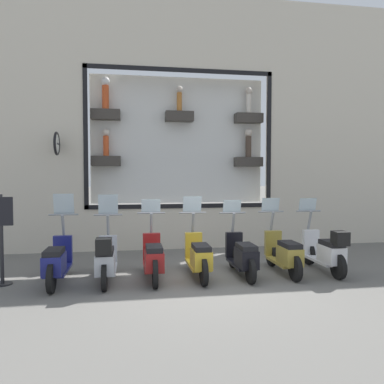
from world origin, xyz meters
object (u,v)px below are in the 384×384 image
at_px(scooter_navy_6, 57,262).
at_px(scooter_yellow_3, 199,257).
at_px(scooter_red_4, 153,258).
at_px(scooter_white_0, 326,251).
at_px(scooter_black_2, 242,256).
at_px(scooter_silver_5, 106,259).
at_px(shop_sign_post, 1,236).
at_px(scooter_olive_1, 284,254).

bearing_deg(scooter_navy_6, scooter_yellow_3, -90.06).
bearing_deg(scooter_navy_6, scooter_red_4, -90.10).
bearing_deg(scooter_white_0, scooter_yellow_3, 88.70).
relative_size(scooter_black_2, scooter_silver_5, 1.00).
height_order(scooter_red_4, scooter_navy_6, scooter_navy_6).
bearing_deg(scooter_red_4, scooter_white_0, -90.97).
xyz_separation_m(scooter_white_0, scooter_navy_6, (0.07, 5.55, -0.03)).
bearing_deg(scooter_silver_5, scooter_white_0, -90.00).
height_order(scooter_red_4, shop_sign_post, shop_sign_post).
height_order(scooter_white_0, scooter_black_2, scooter_white_0).
bearing_deg(scooter_yellow_3, scooter_navy_6, 89.94).
relative_size(scooter_white_0, scooter_navy_6, 1.00).
distance_m(scooter_red_4, shop_sign_post, 2.95).
height_order(scooter_white_0, scooter_red_4, scooter_red_4).
bearing_deg(scooter_yellow_3, scooter_silver_5, 91.94).
bearing_deg(scooter_olive_1, scooter_red_4, 89.95).
xyz_separation_m(scooter_olive_1, scooter_red_4, (0.00, 2.78, 0.01)).
height_order(scooter_olive_1, scooter_navy_6, scooter_navy_6).
bearing_deg(scooter_white_0, scooter_olive_1, 86.26).
bearing_deg(shop_sign_post, scooter_black_2, -91.97).
xyz_separation_m(scooter_navy_6, shop_sign_post, (0.15, 1.05, 0.50)).
xyz_separation_m(scooter_yellow_3, scooter_navy_6, (0.00, 2.78, 0.01)).
bearing_deg(scooter_navy_6, scooter_black_2, -90.13).
height_order(scooter_olive_1, scooter_black_2, scooter_olive_1).
distance_m(scooter_white_0, scooter_black_2, 1.85).
height_order(scooter_black_2, scooter_yellow_3, scooter_yellow_3).
distance_m(scooter_black_2, scooter_navy_6, 3.70).
relative_size(scooter_red_4, scooter_navy_6, 1.00).
bearing_deg(scooter_silver_5, scooter_red_4, -86.13).
xyz_separation_m(scooter_olive_1, scooter_navy_6, (0.01, 4.63, 0.01)).
height_order(scooter_yellow_3, shop_sign_post, shop_sign_post).
bearing_deg(scooter_yellow_3, scooter_red_4, 90.00).
height_order(scooter_red_4, scooter_silver_5, scooter_silver_5).
xyz_separation_m(scooter_olive_1, scooter_yellow_3, (0.00, 1.85, 0.01)).
height_order(scooter_black_2, scooter_silver_5, scooter_silver_5).
distance_m(scooter_black_2, shop_sign_post, 4.78).
relative_size(scooter_yellow_3, scooter_silver_5, 1.00).
bearing_deg(shop_sign_post, scooter_navy_6, -98.41).
bearing_deg(scooter_olive_1, shop_sign_post, 88.38).
bearing_deg(scooter_olive_1, scooter_yellow_3, 89.93).
relative_size(scooter_yellow_3, shop_sign_post, 1.03).
bearing_deg(scooter_navy_6, scooter_olive_1, -90.07).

